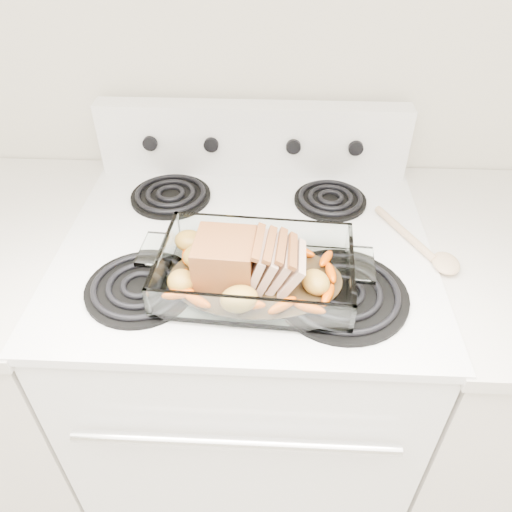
{
  "coord_description": "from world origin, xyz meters",
  "views": [
    {
      "loc": [
        0.06,
        0.82,
        1.59
      ],
      "look_at": [
        0.03,
        1.54,
        0.99
      ],
      "focal_mm": 35.0,
      "sensor_mm": 36.0,
      "label": 1
    }
  ],
  "objects_px": {
    "counter_left": "(10,366)",
    "counter_right": "(494,385)",
    "electric_range": "(248,372)",
    "baking_dish": "(255,275)",
    "pork_roast": "(240,261)"
  },
  "relations": [
    {
      "from": "baking_dish",
      "to": "pork_roast",
      "type": "relative_size",
      "value": 1.76
    },
    {
      "from": "counter_left",
      "to": "baking_dish",
      "type": "distance_m",
      "value": 0.86
    },
    {
      "from": "electric_range",
      "to": "counter_right",
      "type": "relative_size",
      "value": 1.2
    },
    {
      "from": "counter_right",
      "to": "baking_dish",
      "type": "distance_m",
      "value": 0.82
    },
    {
      "from": "electric_range",
      "to": "baking_dish",
      "type": "xyz_separation_m",
      "value": [
        0.03,
        -0.14,
        0.48
      ]
    },
    {
      "from": "counter_left",
      "to": "baking_dish",
      "type": "relative_size",
      "value": 2.6
    },
    {
      "from": "counter_left",
      "to": "electric_range",
      "type": "bearing_deg",
      "value": 0.1
    },
    {
      "from": "counter_right",
      "to": "baking_dish",
      "type": "bearing_deg",
      "value": -167.8
    },
    {
      "from": "counter_left",
      "to": "pork_roast",
      "type": "height_order",
      "value": "pork_roast"
    },
    {
      "from": "counter_right",
      "to": "pork_roast",
      "type": "bearing_deg",
      "value": -168.32
    },
    {
      "from": "counter_left",
      "to": "counter_right",
      "type": "xyz_separation_m",
      "value": [
        1.33,
        0.0,
        0.0
      ]
    },
    {
      "from": "counter_left",
      "to": "counter_right",
      "type": "distance_m",
      "value": 1.33
    },
    {
      "from": "counter_right",
      "to": "baking_dish",
      "type": "height_order",
      "value": "baking_dish"
    },
    {
      "from": "pork_roast",
      "to": "counter_left",
      "type": "bearing_deg",
      "value": 174.53
    },
    {
      "from": "counter_right",
      "to": "pork_roast",
      "type": "relative_size",
      "value": 4.56
    }
  ]
}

